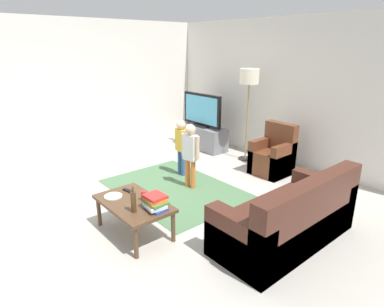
{
  "coord_description": "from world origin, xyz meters",
  "views": [
    {
      "loc": [
        3.57,
        -2.41,
        2.21
      ],
      "look_at": [
        0.0,
        0.6,
        0.65
      ],
      "focal_mm": 30.74,
      "sensor_mm": 36.0,
      "label": 1
    }
  ],
  "objects_px": {
    "book_stack": "(155,202)",
    "couch": "(291,221)",
    "floor_lamp": "(249,81)",
    "tv_stand": "(202,137)",
    "child_near_tv": "(181,143)",
    "coffee_table": "(134,205)",
    "bottle": "(133,202)",
    "child_center": "(190,150)",
    "soda_can": "(144,196)",
    "armchair": "(274,157)",
    "plate": "(113,196)",
    "tv_remote": "(128,191)",
    "tv": "(202,110)"
  },
  "relations": [
    {
      "from": "coffee_table",
      "to": "soda_can",
      "type": "distance_m",
      "value": 0.17
    },
    {
      "from": "tv_remote",
      "to": "book_stack",
      "type": "bearing_deg",
      "value": -10.53
    },
    {
      "from": "tv_stand",
      "to": "couch",
      "type": "height_order",
      "value": "couch"
    },
    {
      "from": "tv_remote",
      "to": "soda_can",
      "type": "xyz_separation_m",
      "value": [
        0.35,
        0.02,
        0.05
      ]
    },
    {
      "from": "bottle",
      "to": "tv_stand",
      "type": "bearing_deg",
      "value": 126.63
    },
    {
      "from": "coffee_table",
      "to": "plate",
      "type": "distance_m",
      "value": 0.31
    },
    {
      "from": "tv_stand",
      "to": "floor_lamp",
      "type": "distance_m",
      "value": 1.73
    },
    {
      "from": "tv",
      "to": "floor_lamp",
      "type": "xyz_separation_m",
      "value": [
        1.13,
        0.17,
        0.7
      ]
    },
    {
      "from": "coffee_table",
      "to": "soda_can",
      "type": "relative_size",
      "value": 8.33
    },
    {
      "from": "book_stack",
      "to": "couch",
      "type": "bearing_deg",
      "value": 48.25
    },
    {
      "from": "soda_can",
      "to": "couch",
      "type": "bearing_deg",
      "value": 41.19
    },
    {
      "from": "floor_lamp",
      "to": "book_stack",
      "type": "distance_m",
      "value": 3.43
    },
    {
      "from": "soda_can",
      "to": "tv_stand",
      "type": "bearing_deg",
      "value": 126.74
    },
    {
      "from": "tv",
      "to": "couch",
      "type": "distance_m",
      "value": 3.86
    },
    {
      "from": "armchair",
      "to": "floor_lamp",
      "type": "distance_m",
      "value": 1.5
    },
    {
      "from": "tv_stand",
      "to": "floor_lamp",
      "type": "relative_size",
      "value": 0.67
    },
    {
      "from": "armchair",
      "to": "child_near_tv",
      "type": "xyz_separation_m",
      "value": [
        -0.99,
        -1.31,
        0.3
      ]
    },
    {
      "from": "coffee_table",
      "to": "book_stack",
      "type": "distance_m",
      "value": 0.36
    },
    {
      "from": "couch",
      "to": "plate",
      "type": "relative_size",
      "value": 8.18
    },
    {
      "from": "armchair",
      "to": "book_stack",
      "type": "xyz_separation_m",
      "value": [
        0.45,
        -2.83,
        0.21
      ]
    },
    {
      "from": "couch",
      "to": "child_near_tv",
      "type": "relative_size",
      "value": 1.82
    },
    {
      "from": "armchair",
      "to": "floor_lamp",
      "type": "relative_size",
      "value": 0.51
    },
    {
      "from": "tv_stand",
      "to": "tv_remote",
      "type": "height_order",
      "value": "tv_stand"
    },
    {
      "from": "bottle",
      "to": "floor_lamp",
      "type": "bearing_deg",
      "value": 109.83
    },
    {
      "from": "child_near_tv",
      "to": "child_center",
      "type": "height_order",
      "value": "child_center"
    },
    {
      "from": "coffee_table",
      "to": "bottle",
      "type": "bearing_deg",
      "value": -28.61
    },
    {
      "from": "child_near_tv",
      "to": "tv_remote",
      "type": "distance_m",
      "value": 1.73
    },
    {
      "from": "tv",
      "to": "tv_remote",
      "type": "bearing_deg",
      "value": -58.04
    },
    {
      "from": "tv_stand",
      "to": "plate",
      "type": "relative_size",
      "value": 5.45
    },
    {
      "from": "floor_lamp",
      "to": "soda_can",
      "type": "relative_size",
      "value": 14.83
    },
    {
      "from": "coffee_table",
      "to": "tv_remote",
      "type": "distance_m",
      "value": 0.32
    },
    {
      "from": "plate",
      "to": "couch",
      "type": "bearing_deg",
      "value": 40.21
    },
    {
      "from": "tv_stand",
      "to": "couch",
      "type": "bearing_deg",
      "value": -26.47
    },
    {
      "from": "bottle",
      "to": "tv_remote",
      "type": "xyz_separation_m",
      "value": [
        -0.52,
        0.22,
        -0.12
      ]
    },
    {
      "from": "book_stack",
      "to": "tv_remote",
      "type": "height_order",
      "value": "book_stack"
    },
    {
      "from": "armchair",
      "to": "tv_remote",
      "type": "distance_m",
      "value": 2.84
    },
    {
      "from": "child_near_tv",
      "to": "tv_stand",
      "type": "bearing_deg",
      "value": 125.27
    },
    {
      "from": "tv_stand",
      "to": "armchair",
      "type": "height_order",
      "value": "armchair"
    },
    {
      "from": "book_stack",
      "to": "soda_can",
      "type": "relative_size",
      "value": 2.46
    },
    {
      "from": "tv_remote",
      "to": "plate",
      "type": "bearing_deg",
      "value": -95.36
    },
    {
      "from": "floor_lamp",
      "to": "plate",
      "type": "bearing_deg",
      "value": -78.35
    },
    {
      "from": "plate",
      "to": "bottle",
      "type": "bearing_deg",
      "value": 0.0
    },
    {
      "from": "tv",
      "to": "floor_lamp",
      "type": "height_order",
      "value": "floor_lamp"
    },
    {
      "from": "soda_can",
      "to": "child_near_tv",
      "type": "bearing_deg",
      "value": 128.02
    },
    {
      "from": "book_stack",
      "to": "tv_remote",
      "type": "xyz_separation_m",
      "value": [
        -0.62,
        -0.0,
        -0.08
      ]
    },
    {
      "from": "tv_stand",
      "to": "soda_can",
      "type": "relative_size",
      "value": 10.0
    },
    {
      "from": "tv",
      "to": "book_stack",
      "type": "distance_m",
      "value": 3.73
    },
    {
      "from": "book_stack",
      "to": "bottle",
      "type": "relative_size",
      "value": 0.97
    },
    {
      "from": "book_stack",
      "to": "bottle",
      "type": "xyz_separation_m",
      "value": [
        -0.1,
        -0.22,
        0.04
      ]
    },
    {
      "from": "armchair",
      "to": "coffee_table",
      "type": "height_order",
      "value": "armchair"
    }
  ]
}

